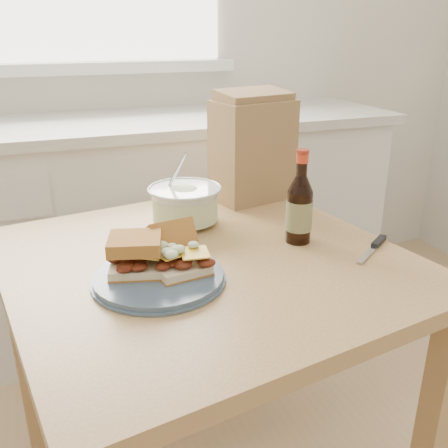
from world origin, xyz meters
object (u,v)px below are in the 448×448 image
object	(u,v)px
coleslaw_bowl	(185,206)
beer_bottle	(299,208)
dining_table	(206,297)
plate	(159,278)
paper_bag	(253,151)

from	to	relation	value
coleslaw_bowl	beer_bottle	xyz separation A→B (m)	(0.24, -0.22, 0.04)
dining_table	coleslaw_bowl	bearing A→B (deg)	76.71
plate	paper_bag	bearing A→B (deg)	47.54
dining_table	plate	xyz separation A→B (m)	(-0.14, -0.09, 0.12)
coleslaw_bowl	beer_bottle	bearing A→B (deg)	-43.15
plate	coleslaw_bowl	xyz separation A→B (m)	(0.15, 0.32, 0.04)
plate	paper_bag	distance (m)	0.64
plate	beer_bottle	size ratio (longest dim) A/B	1.17
beer_bottle	dining_table	bearing A→B (deg)	-175.78
dining_table	beer_bottle	world-z (taller)	beer_bottle
coleslaw_bowl	beer_bottle	world-z (taller)	beer_bottle
plate	dining_table	bearing A→B (deg)	31.93
plate	beer_bottle	xyz separation A→B (m)	(0.39, 0.09, 0.08)
plate	coleslaw_bowl	size ratio (longest dim) A/B	1.38
dining_table	beer_bottle	size ratio (longest dim) A/B	4.33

